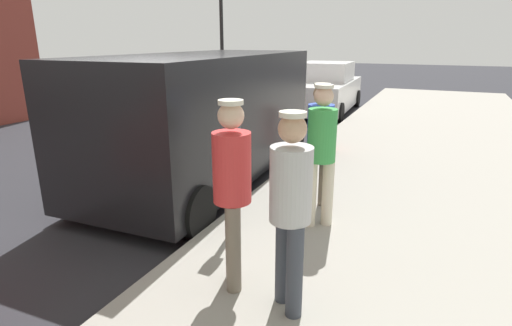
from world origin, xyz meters
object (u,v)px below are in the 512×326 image
Objects in this scene: pedestrian_in_green at (321,148)px; traffic_light_corner at (205,13)px; parking_meter_near at (232,149)px; pedestrian_in_red at (232,184)px; parked_van at (207,114)px; fire_hydrant at (331,130)px; parked_sedan_ahead at (324,90)px; pedestrian_in_blue at (320,139)px; pedestrian_in_gray at (290,202)px.

traffic_light_corner reaches higher than pedestrian_in_green.
parking_meter_near is 15.18m from traffic_light_corner.
parked_van is (-2.01, 2.90, 0.00)m from pedestrian_in_red.
pedestrian_in_red is 2.03× the size of fire_hydrant.
parked_van is at bearing 150.66° from pedestrian_in_green.
pedestrian_in_red reaches higher than parked_sedan_ahead.
parked_sedan_ahead is 5.20× the size of fire_hydrant.
traffic_light_corner is at bearing 126.30° from pedestrian_in_green.
pedestrian_in_green is 0.39× the size of parked_sedan_ahead.
parked_van is 1.01× the size of traffic_light_corner.
traffic_light_corner is at bearing 127.04° from pedestrian_in_blue.
pedestrian_in_gray is 16.69m from traffic_light_corner.
parked_van is 2.87m from fire_hydrant.
pedestrian_in_blue is 1.97× the size of fire_hydrant.
parked_van is (-2.38, 1.34, 0.01)m from pedestrian_in_green.
pedestrian_in_gray is 1.99× the size of fire_hydrant.
traffic_light_corner is at bearing 123.44° from pedestrian_in_gray.
pedestrian_in_gray is at bearing -80.05° from pedestrian_in_blue.
parked_sedan_ahead is (-1.51, 9.54, -0.43)m from parking_meter_near.
pedestrian_in_green is (0.17, -0.55, 0.03)m from pedestrian_in_blue.
fire_hydrant is at bearing 101.09° from pedestrian_in_blue.
parked_van is (-2.21, 0.79, 0.04)m from pedestrian_in_blue.
traffic_light_corner is 12.07m from fire_hydrant.
parked_sedan_ahead is (-2.38, 8.94, -0.40)m from pedestrian_in_green.
parked_van is at bearing 130.63° from pedestrian_in_gray.
traffic_light_corner is (-8.71, 11.54, 2.40)m from pedestrian_in_blue.
parked_sedan_ahead is (-0.01, 7.60, -0.41)m from parked_van.
pedestrian_in_green is (0.88, 0.60, -0.03)m from parking_meter_near.
pedestrian_in_red is 1.03× the size of pedestrian_in_blue.
parked_sedan_ahead is at bearing 104.77° from pedestrian_in_blue.
fire_hydrant is at bearing 55.22° from parked_van.
pedestrian_in_gray is at bearing -56.56° from traffic_light_corner.
pedestrian_in_blue reaches higher than fire_hydrant.
parked_van is at bearing 124.68° from pedestrian_in_red.
pedestrian_in_gray is at bearing -12.34° from pedestrian_in_red.
parked_van is at bearing -124.78° from fire_hydrant.
traffic_light_corner is (-6.50, 3.15, 2.77)m from parked_sedan_ahead.
parked_van is at bearing -58.83° from traffic_light_corner.
parked_sedan_ahead is (-2.61, 10.63, -0.38)m from pedestrian_in_gray.
pedestrian_in_red reaches higher than parking_meter_near.
parking_meter_near is 4.28m from fire_hydrant.
parked_van is (-2.60, 3.03, 0.02)m from pedestrian_in_gray.
pedestrian_in_blue is 8.68m from parked_sedan_ahead.
pedestrian_in_gray is 3.99m from parked_van.
pedestrian_in_green is at bearing -53.70° from traffic_light_corner.
parked_van is 6.12× the size of fire_hydrant.
pedestrian_in_gray is at bearing -76.23° from parked_sedan_ahead.
traffic_light_corner is (-6.50, 10.75, 2.36)m from parked_van.
pedestrian_in_green reaches higher than fire_hydrant.
pedestrian_in_red is 0.34× the size of traffic_light_corner.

